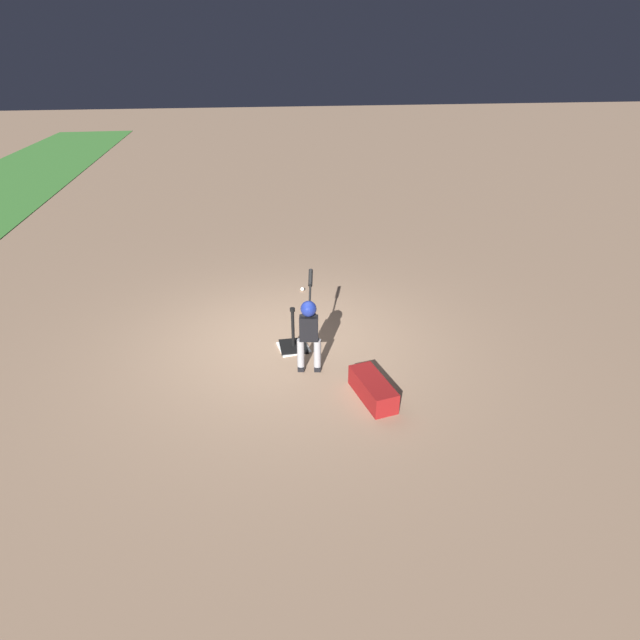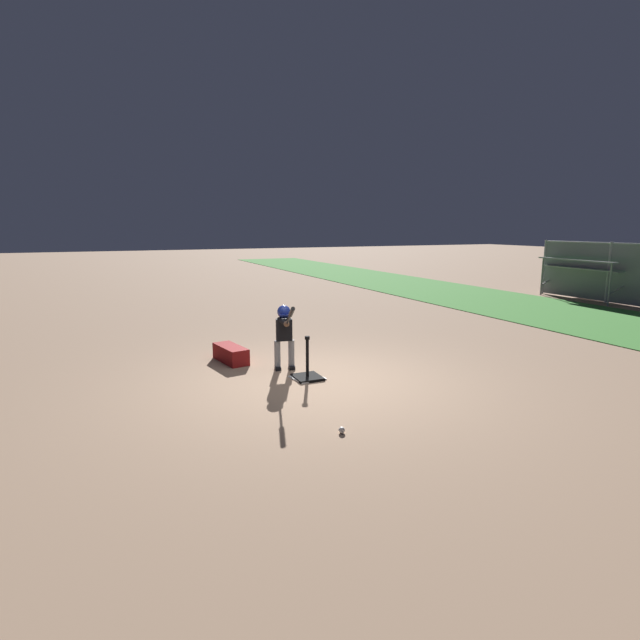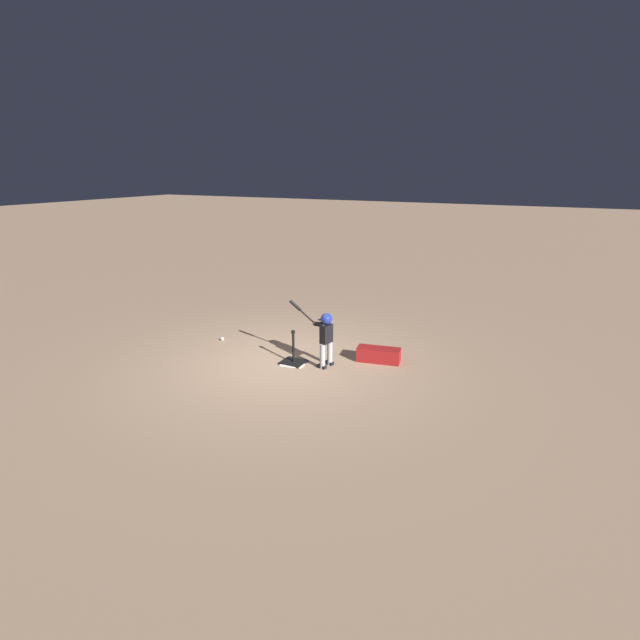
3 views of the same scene
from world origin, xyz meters
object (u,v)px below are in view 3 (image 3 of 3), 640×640
batting_tee (294,359)px  equipment_bag (378,355)px  batter_child (325,333)px  baseball (222,339)px

batting_tee → equipment_bag: 1.67m
batter_child → equipment_bag: (-0.85, -0.69, -0.54)m
equipment_bag → batting_tee: bearing=19.8°
batting_tee → baseball: batting_tee is taller
baseball → equipment_bag: equipment_bag is taller
batting_tee → equipment_bag: (-1.44, -0.83, 0.05)m
batting_tee → baseball: (2.07, -0.45, -0.05)m
batter_child → baseball: 2.76m
equipment_bag → batter_child: bearing=28.9°
batting_tee → batter_child: (-0.60, -0.15, 0.59)m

